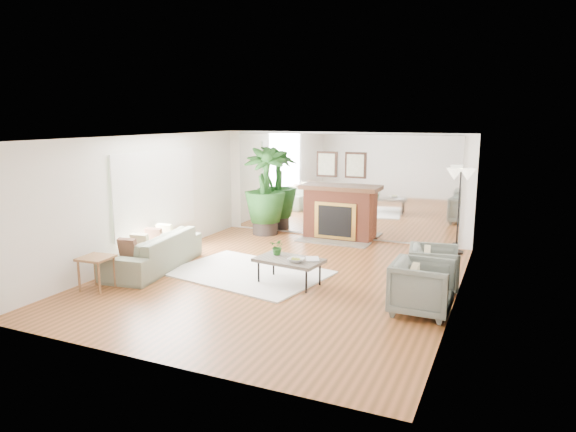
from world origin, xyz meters
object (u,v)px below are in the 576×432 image
at_px(floor_lamp, 460,181).
at_px(side_table, 96,262).
at_px(armchair_front, 422,287).
at_px(armchair_back, 434,268).
at_px(potted_ficus, 265,188).
at_px(sofa, 154,251).
at_px(fireplace, 338,212).
at_px(coffee_table, 289,261).

bearing_deg(floor_lamp, side_table, -137.14).
xyz_separation_m(armchair_front, floor_lamp, (0.10, 3.75, 1.14)).
relative_size(armchair_back, armchair_front, 0.94).
xyz_separation_m(armchair_back, potted_ficus, (-4.42, 2.58, 0.77)).
bearing_deg(sofa, armchair_back, 92.36).
xyz_separation_m(armchair_back, floor_lamp, (0.10, 2.58, 1.17)).
xyz_separation_m(fireplace, coffee_table, (0.29, -3.48, -0.24)).
bearing_deg(armchair_front, sofa, 87.56).
bearing_deg(potted_ficus, armchair_back, -30.32).
bearing_deg(armchair_front, side_table, 102.65).
xyz_separation_m(armchair_back, side_table, (-5.14, -2.28, 0.10)).
xyz_separation_m(sofa, floor_lamp, (5.15, 3.50, 1.20)).
distance_m(fireplace, coffee_table, 3.50).
bearing_deg(armchair_front, fireplace, 34.07).
bearing_deg(sofa, side_table, -11.69).
relative_size(armchair_front, potted_ficus, 0.41).
bearing_deg(armchair_back, side_table, 105.54).
bearing_deg(armchair_back, sofa, 91.87).
distance_m(armchair_back, side_table, 5.62).
height_order(coffee_table, armchair_back, armchair_back).
bearing_deg(fireplace, side_table, -116.83).
height_order(coffee_table, potted_ficus, potted_ficus).
relative_size(coffee_table, floor_lamp, 0.68).
xyz_separation_m(sofa, potted_ficus, (0.63, 3.50, 0.80)).
bearing_deg(sofa, potted_ficus, 161.89).
height_order(coffee_table, armchair_front, armchair_front).
height_order(coffee_table, side_table, side_table).
distance_m(coffee_table, floor_lamp, 4.26).
bearing_deg(sofa, floor_lamp, 116.30).
xyz_separation_m(fireplace, sofa, (-2.45, -3.66, -0.32)).
bearing_deg(coffee_table, sofa, -176.34).
distance_m(armchair_back, armchair_front, 1.17).
relative_size(fireplace, armchair_front, 2.36).
bearing_deg(fireplace, floor_lamp, -3.37).
relative_size(fireplace, sofa, 0.88).
height_order(coffee_table, floor_lamp, floor_lamp).
relative_size(coffee_table, armchair_back, 1.50).
bearing_deg(coffee_table, fireplace, 94.71).
relative_size(armchair_back, floor_lamp, 0.45).
relative_size(armchair_front, floor_lamp, 0.48).
bearing_deg(armchair_front, coffee_table, 79.89).
height_order(fireplace, floor_lamp, fireplace).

